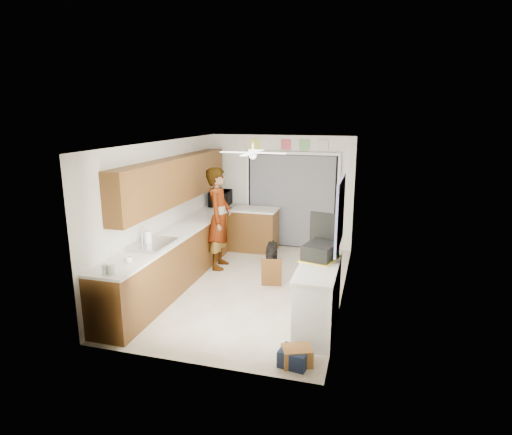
# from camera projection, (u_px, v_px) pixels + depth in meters

# --- Properties ---
(floor) EXTENTS (5.00, 5.00, 0.00)m
(floor) POSITION_uv_depth(u_px,v_px,m) (250.00, 286.00, 7.55)
(floor) COLOR beige
(floor) RESTS_ON ground
(ceiling) EXTENTS (5.00, 5.00, 0.00)m
(ceiling) POSITION_uv_depth(u_px,v_px,m) (249.00, 143.00, 6.95)
(ceiling) COLOR white
(ceiling) RESTS_ON ground
(wall_back) EXTENTS (3.20, 0.00, 3.20)m
(wall_back) POSITION_uv_depth(u_px,v_px,m) (281.00, 192.00, 9.59)
(wall_back) COLOR white
(wall_back) RESTS_ON ground
(wall_front) EXTENTS (3.20, 0.00, 3.20)m
(wall_front) POSITION_uv_depth(u_px,v_px,m) (188.00, 267.00, 4.92)
(wall_front) COLOR white
(wall_front) RESTS_ON ground
(wall_left) EXTENTS (0.00, 5.00, 5.00)m
(wall_left) POSITION_uv_depth(u_px,v_px,m) (164.00, 212.00, 7.67)
(wall_left) COLOR white
(wall_left) RESTS_ON ground
(wall_right) EXTENTS (0.00, 5.00, 5.00)m
(wall_right) POSITION_uv_depth(u_px,v_px,m) (345.00, 224.00, 6.84)
(wall_right) COLOR white
(wall_right) RESTS_ON ground
(left_base_cabinets) EXTENTS (0.60, 4.80, 0.90)m
(left_base_cabinets) POSITION_uv_depth(u_px,v_px,m) (181.00, 255.00, 7.78)
(left_base_cabinets) COLOR brown
(left_base_cabinets) RESTS_ON floor
(left_countertop) EXTENTS (0.62, 4.80, 0.04)m
(left_countertop) POSITION_uv_depth(u_px,v_px,m) (181.00, 230.00, 7.67)
(left_countertop) COLOR white
(left_countertop) RESTS_ON left_base_cabinets
(upper_cabinets) EXTENTS (0.32, 4.00, 0.80)m
(upper_cabinets) POSITION_uv_depth(u_px,v_px,m) (176.00, 180.00, 7.69)
(upper_cabinets) COLOR brown
(upper_cabinets) RESTS_ON wall_left
(sink_basin) EXTENTS (0.50, 0.76, 0.06)m
(sink_basin) POSITION_uv_depth(u_px,v_px,m) (153.00, 245.00, 6.73)
(sink_basin) COLOR silver
(sink_basin) RESTS_ON left_countertop
(faucet) EXTENTS (0.03, 0.03, 0.22)m
(faucet) POSITION_uv_depth(u_px,v_px,m) (142.00, 238.00, 6.75)
(faucet) COLOR silver
(faucet) RESTS_ON left_countertop
(peninsula_base) EXTENTS (1.00, 0.60, 0.90)m
(peninsula_base) POSITION_uv_depth(u_px,v_px,m) (254.00, 230.00, 9.45)
(peninsula_base) COLOR brown
(peninsula_base) RESTS_ON floor
(peninsula_top) EXTENTS (1.04, 0.64, 0.04)m
(peninsula_top) POSITION_uv_depth(u_px,v_px,m) (254.00, 209.00, 9.33)
(peninsula_top) COLOR white
(peninsula_top) RESTS_ON peninsula_base
(back_opening_recess) EXTENTS (2.00, 0.06, 2.10)m
(back_opening_recess) POSITION_uv_depth(u_px,v_px,m) (292.00, 201.00, 9.55)
(back_opening_recess) COLOR black
(back_opening_recess) RESTS_ON wall_back
(curtain_panel) EXTENTS (1.90, 0.03, 2.05)m
(curtain_panel) POSITION_uv_depth(u_px,v_px,m) (291.00, 202.00, 9.51)
(curtain_panel) COLOR slate
(curtain_panel) RESTS_ON wall_back
(door_trim_left) EXTENTS (0.06, 0.04, 2.10)m
(door_trim_left) POSITION_uv_depth(u_px,v_px,m) (248.00, 199.00, 9.78)
(door_trim_left) COLOR white
(door_trim_left) RESTS_ON wall_back
(door_trim_right) EXTENTS (0.06, 0.04, 2.10)m
(door_trim_right) POSITION_uv_depth(u_px,v_px,m) (338.00, 204.00, 9.25)
(door_trim_right) COLOR white
(door_trim_right) RESTS_ON wall_back
(door_trim_head) EXTENTS (2.10, 0.04, 0.06)m
(door_trim_head) POSITION_uv_depth(u_px,v_px,m) (292.00, 153.00, 9.26)
(door_trim_head) COLOR white
(door_trim_head) RESTS_ON wall_back
(header_frame_0) EXTENTS (0.22, 0.02, 0.22)m
(header_frame_0) POSITION_uv_depth(u_px,v_px,m) (255.00, 144.00, 9.47)
(header_frame_0) COLOR #EAF752
(header_frame_0) RESTS_ON wall_back
(header_frame_2) EXTENTS (0.22, 0.02, 0.22)m
(header_frame_2) POSITION_uv_depth(u_px,v_px,m) (286.00, 145.00, 9.29)
(header_frame_2) COLOR #C54A58
(header_frame_2) RESTS_ON wall_back
(header_frame_3) EXTENTS (0.22, 0.02, 0.22)m
(header_frame_3) POSITION_uv_depth(u_px,v_px,m) (304.00, 145.00, 9.18)
(header_frame_3) COLOR #71B366
(header_frame_3) RESTS_ON wall_back
(header_frame_4) EXTENTS (0.22, 0.02, 0.22)m
(header_frame_4) POSITION_uv_depth(u_px,v_px,m) (323.00, 145.00, 9.08)
(header_frame_4) COLOR silver
(header_frame_4) RESTS_ON wall_back
(route66_sign) EXTENTS (0.22, 0.02, 0.26)m
(route66_sign) POSITION_uv_depth(u_px,v_px,m) (240.00, 144.00, 9.56)
(route66_sign) COLOR silver
(route66_sign) RESTS_ON wall_back
(right_counter_base) EXTENTS (0.50, 1.40, 0.90)m
(right_counter_base) POSITION_uv_depth(u_px,v_px,m) (318.00, 299.00, 5.97)
(right_counter_base) COLOR white
(right_counter_base) RESTS_ON floor
(right_counter_top) EXTENTS (0.54, 1.44, 0.04)m
(right_counter_top) POSITION_uv_depth(u_px,v_px,m) (319.00, 267.00, 5.86)
(right_counter_top) COLOR white
(right_counter_top) RESTS_ON right_counter_base
(abstract_painting) EXTENTS (0.03, 1.15, 0.95)m
(abstract_painting) POSITION_uv_depth(u_px,v_px,m) (340.00, 213.00, 5.81)
(abstract_painting) COLOR #EE57C5
(abstract_painting) RESTS_ON wall_right
(ceiling_fan) EXTENTS (1.14, 1.14, 0.24)m
(ceiling_fan) POSITION_uv_depth(u_px,v_px,m) (253.00, 153.00, 7.18)
(ceiling_fan) COLOR white
(ceiling_fan) RESTS_ON ceiling
(microwave) EXTENTS (0.45, 0.63, 0.33)m
(microwave) POSITION_uv_depth(u_px,v_px,m) (221.00, 198.00, 9.60)
(microwave) COLOR black
(microwave) RESTS_ON left_countertop
(cup) EXTENTS (0.13, 0.13, 0.09)m
(cup) POSITION_uv_depth(u_px,v_px,m) (128.00, 260.00, 5.95)
(cup) COLOR white
(cup) RESTS_ON left_countertop
(jar_a) EXTENTS (0.10, 0.10, 0.13)m
(jar_a) POSITION_uv_depth(u_px,v_px,m) (111.00, 269.00, 5.52)
(jar_a) COLOR silver
(jar_a) RESTS_ON left_countertop
(jar_b) EXTENTS (0.10, 0.10, 0.13)m
(jar_b) POSITION_uv_depth(u_px,v_px,m) (105.00, 269.00, 5.55)
(jar_b) COLOR silver
(jar_b) RESTS_ON left_countertop
(paper_towel_roll) EXTENTS (0.13, 0.13, 0.23)m
(paper_towel_roll) POSITION_uv_depth(u_px,v_px,m) (148.00, 238.00, 6.72)
(paper_towel_roll) COLOR white
(paper_towel_roll) RESTS_ON left_countertop
(suitcase) EXTENTS (0.51, 0.61, 0.23)m
(suitcase) POSITION_uv_depth(u_px,v_px,m) (320.00, 251.00, 6.11)
(suitcase) COLOR black
(suitcase) RESTS_ON right_counter_top
(suitcase_rim) EXTENTS (0.57, 0.67, 0.02)m
(suitcase_rim) POSITION_uv_depth(u_px,v_px,m) (320.00, 258.00, 6.13)
(suitcase_rim) COLOR yellow
(suitcase_rim) RESTS_ON suitcase
(suitcase_lid) EXTENTS (0.41, 0.13, 0.50)m
(suitcase_lid) POSITION_uv_depth(u_px,v_px,m) (323.00, 229.00, 6.32)
(suitcase_lid) COLOR black
(suitcase_lid) RESTS_ON suitcase
(cardboard_box) EXTENTS (0.43, 0.38, 0.22)m
(cardboard_box) POSITION_uv_depth(u_px,v_px,m) (297.00, 356.00, 5.18)
(cardboard_box) COLOR #9A6530
(cardboard_box) RESTS_ON floor
(navy_crate) EXTENTS (0.39, 0.34, 0.21)m
(navy_crate) POSITION_uv_depth(u_px,v_px,m) (294.00, 357.00, 5.16)
(navy_crate) COLOR #151F36
(navy_crate) RESTS_ON floor
(cabinet_door_panel) EXTENTS (0.38, 0.20, 0.53)m
(cabinet_door_panel) POSITION_uv_depth(u_px,v_px,m) (272.00, 273.00, 7.43)
(cabinet_door_panel) COLOR brown
(cabinet_door_panel) RESTS_ON floor
(man) EXTENTS (0.55, 0.77, 1.98)m
(man) POSITION_uv_depth(u_px,v_px,m) (219.00, 218.00, 8.25)
(man) COLOR white
(man) RESTS_ON floor
(dog) EXTENTS (0.33, 0.62, 0.46)m
(dog) POSITION_uv_depth(u_px,v_px,m) (272.00, 253.00, 8.58)
(dog) COLOR black
(dog) RESTS_ON floor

